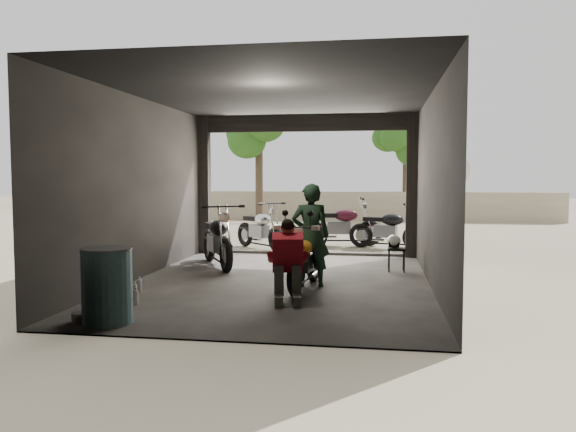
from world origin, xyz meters
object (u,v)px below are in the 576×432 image
(left_bike, at_px, (217,236))
(mechanic, at_px, (288,263))
(main_bike, at_px, (305,256))
(rider, at_px, (311,236))
(stool, at_px, (396,252))
(oil_drum, at_px, (107,287))
(helmet, at_px, (394,241))
(outside_bike_a, at_px, (260,226))
(sign_post, at_px, (452,186))
(outside_bike_b, at_px, (341,222))
(outside_bike_c, at_px, (387,226))

(left_bike, relative_size, mechanic, 1.62)
(main_bike, height_order, rider, rider)
(left_bike, distance_m, stool, 3.54)
(stool, bearing_deg, left_bike, 178.81)
(stool, xyz_separation_m, oil_drum, (-3.62, -4.40, 0.08))
(rider, distance_m, helmet, 2.24)
(outside_bike_a, height_order, rider, rider)
(outside_bike_a, relative_size, sign_post, 0.74)
(left_bike, xyz_separation_m, stool, (3.53, -0.07, -0.24))
(mechanic, height_order, oil_drum, mechanic)
(stool, bearing_deg, outside_bike_b, 108.28)
(mechanic, bearing_deg, outside_bike_a, 95.99)
(main_bike, height_order, helmet, main_bike)
(left_bike, bearing_deg, helmet, -29.51)
(outside_bike_b, height_order, rider, rider)
(mechanic, relative_size, sign_post, 0.49)
(left_bike, relative_size, outside_bike_c, 1.08)
(outside_bike_a, distance_m, rider, 4.94)
(outside_bike_b, bearing_deg, outside_bike_c, -116.14)
(outside_bike_a, bearing_deg, oil_drum, -138.79)
(mechanic, relative_size, helmet, 4.23)
(outside_bike_a, bearing_deg, sign_post, -52.42)
(main_bike, distance_m, outside_bike_b, 5.77)
(left_bike, bearing_deg, rider, -69.19)
(outside_bike_a, bearing_deg, main_bike, -115.83)
(mechanic, distance_m, sign_post, 6.12)
(outside_bike_a, distance_m, stool, 4.36)
(stool, distance_m, sign_post, 2.97)
(stool, bearing_deg, outside_bike_a, 138.14)
(outside_bike_a, relative_size, helmet, 6.43)
(outside_bike_c, height_order, oil_drum, outside_bike_c)
(stool, height_order, helmet, helmet)
(rider, bearing_deg, outside_bike_c, -111.23)
(main_bike, xyz_separation_m, outside_bike_b, (0.22, 5.76, 0.10))
(outside_bike_a, height_order, stool, outside_bike_a)
(helmet, xyz_separation_m, sign_post, (1.34, 2.33, 1.01))
(sign_post, bearing_deg, outside_bike_a, -172.31)
(outside_bike_a, distance_m, outside_bike_c, 3.19)
(rider, height_order, helmet, rider)
(main_bike, height_order, oil_drum, main_bike)
(outside_bike_b, height_order, sign_post, sign_post)
(left_bike, distance_m, helmet, 3.48)
(main_bike, distance_m, outside_bike_c, 5.50)
(outside_bike_c, distance_m, helmet, 3.44)
(rider, xyz_separation_m, oil_drum, (-2.18, -2.71, -0.38))
(outside_bike_b, height_order, oil_drum, outside_bike_b)
(outside_bike_b, relative_size, helmet, 6.85)
(stool, height_order, oil_drum, oil_drum)
(sign_post, bearing_deg, oil_drum, -111.64)
(rider, distance_m, sign_post, 4.96)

